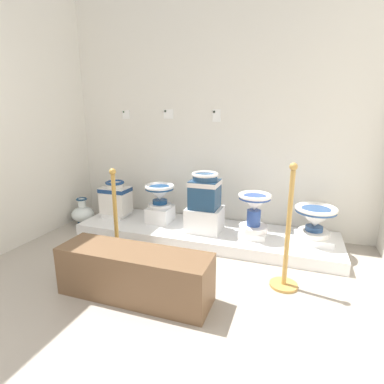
{
  "coord_description": "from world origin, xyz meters",
  "views": [
    {
      "loc": [
        2.84,
        -0.49,
        1.43
      ],
      "look_at": [
        1.72,
        2.7,
        0.55
      ],
      "focal_mm": 28.48,
      "sensor_mm": 36.0,
      "label": 1
    }
  ],
  "objects_px": {
    "plinth_block_broad_patterned": "(117,214)",
    "antique_toilet_tall_cobalt": "(315,217)",
    "info_placard_third": "(217,115)",
    "museum_bench": "(135,274)",
    "info_placard_first": "(126,114)",
    "stanchion_post_near_left": "(117,234)",
    "plinth_block_squat_floral": "(253,234)",
    "stanchion_post_near_right": "(287,249)",
    "plinth_block_tall_cobalt": "(313,238)",
    "antique_toilet_squat_floral": "(254,207)",
    "antique_toilet_broad_patterned": "(116,197)",
    "plinth_block_central_ornate": "(205,219)",
    "plinth_block_pale_glazed": "(160,214)",
    "antique_toilet_pale_glazed": "(160,193)",
    "antique_toilet_central_ornate": "(205,189)",
    "decorative_vase_companion": "(83,214)",
    "info_placard_second": "(168,114)"
  },
  "relations": [
    {
      "from": "plinth_block_broad_patterned",
      "to": "antique_toilet_tall_cobalt",
      "type": "xyz_separation_m",
      "value": [
        2.4,
        -0.02,
        0.24
      ]
    },
    {
      "from": "info_placard_third",
      "to": "museum_bench",
      "type": "relative_size",
      "value": 0.12
    },
    {
      "from": "info_placard_first",
      "to": "stanchion_post_near_left",
      "type": "distance_m",
      "value": 1.75
    },
    {
      "from": "stanchion_post_near_left",
      "to": "plinth_block_squat_floral",
      "type": "bearing_deg",
      "value": 31.41
    },
    {
      "from": "info_placard_first",
      "to": "stanchion_post_near_right",
      "type": "height_order",
      "value": "info_placard_first"
    },
    {
      "from": "plinth_block_squat_floral",
      "to": "info_placard_third",
      "type": "bearing_deg",
      "value": 140.17
    },
    {
      "from": "plinth_block_tall_cobalt",
      "to": "antique_toilet_squat_floral",
      "type": "bearing_deg",
      "value": -172.68
    },
    {
      "from": "plinth_block_broad_patterned",
      "to": "antique_toilet_broad_patterned",
      "type": "bearing_deg",
      "value": 75.96
    },
    {
      "from": "plinth_block_central_ornate",
      "to": "stanchion_post_near_left",
      "type": "bearing_deg",
      "value": -131.92
    },
    {
      "from": "plinth_block_pale_glazed",
      "to": "stanchion_post_near_right",
      "type": "relative_size",
      "value": 0.28
    },
    {
      "from": "stanchion_post_near_left",
      "to": "antique_toilet_pale_glazed",
      "type": "bearing_deg",
      "value": 85.34
    },
    {
      "from": "plinth_block_broad_patterned",
      "to": "stanchion_post_near_right",
      "type": "relative_size",
      "value": 0.29
    },
    {
      "from": "antique_toilet_pale_glazed",
      "to": "info_placard_first",
      "type": "bearing_deg",
      "value": 150.19
    },
    {
      "from": "plinth_block_pale_glazed",
      "to": "antique_toilet_squat_floral",
      "type": "height_order",
      "value": "antique_toilet_squat_floral"
    },
    {
      "from": "antique_toilet_pale_glazed",
      "to": "plinth_block_central_ornate",
      "type": "distance_m",
      "value": 0.65
    },
    {
      "from": "plinth_block_tall_cobalt",
      "to": "antique_toilet_tall_cobalt",
      "type": "height_order",
      "value": "antique_toilet_tall_cobalt"
    },
    {
      "from": "plinth_block_broad_patterned",
      "to": "antique_toilet_tall_cobalt",
      "type": "bearing_deg",
      "value": -0.51
    },
    {
      "from": "antique_toilet_pale_glazed",
      "to": "stanchion_post_near_right",
      "type": "distance_m",
      "value": 1.73
    },
    {
      "from": "stanchion_post_near_left",
      "to": "antique_toilet_central_ornate",
      "type": "bearing_deg",
      "value": 48.08
    },
    {
      "from": "antique_toilet_central_ornate",
      "to": "museum_bench",
      "type": "relative_size",
      "value": 0.33
    },
    {
      "from": "decorative_vase_companion",
      "to": "stanchion_post_near_left",
      "type": "distance_m",
      "value": 1.27
    },
    {
      "from": "antique_toilet_broad_patterned",
      "to": "antique_toilet_tall_cobalt",
      "type": "bearing_deg",
      "value": -0.51
    },
    {
      "from": "antique_toilet_broad_patterned",
      "to": "museum_bench",
      "type": "height_order",
      "value": "antique_toilet_broad_patterned"
    },
    {
      "from": "antique_toilet_pale_glazed",
      "to": "stanchion_post_near_left",
      "type": "relative_size",
      "value": 0.39
    },
    {
      "from": "plinth_block_broad_patterned",
      "to": "antique_toilet_central_ornate",
      "type": "height_order",
      "value": "antique_toilet_central_ornate"
    },
    {
      "from": "decorative_vase_companion",
      "to": "stanchion_post_near_left",
      "type": "xyz_separation_m",
      "value": [
        1.02,
        -0.75,
        0.15
      ]
    },
    {
      "from": "antique_toilet_central_ornate",
      "to": "antique_toilet_pale_glazed",
      "type": "bearing_deg",
      "value": 170.42
    },
    {
      "from": "antique_toilet_pale_glazed",
      "to": "antique_toilet_squat_floral",
      "type": "relative_size",
      "value": 0.88
    },
    {
      "from": "info_placard_second",
      "to": "stanchion_post_near_right",
      "type": "xyz_separation_m",
      "value": [
        1.55,
        -1.16,
        -1.08
      ]
    },
    {
      "from": "plinth_block_central_ornate",
      "to": "antique_toilet_squat_floral",
      "type": "relative_size",
      "value": 0.94
    },
    {
      "from": "plinth_block_central_ornate",
      "to": "stanchion_post_near_left",
      "type": "height_order",
      "value": "stanchion_post_near_left"
    },
    {
      "from": "plinth_block_squat_floral",
      "to": "stanchion_post_near_left",
      "type": "distance_m",
      "value": 1.44
    },
    {
      "from": "info_placard_second",
      "to": "antique_toilet_squat_floral",
      "type": "bearing_deg",
      "value": -21.52
    },
    {
      "from": "plinth_block_central_ornate",
      "to": "stanchion_post_near_right",
      "type": "height_order",
      "value": "stanchion_post_near_right"
    },
    {
      "from": "antique_toilet_pale_glazed",
      "to": "plinth_block_squat_floral",
      "type": "distance_m",
      "value": 1.21
    },
    {
      "from": "plinth_block_tall_cobalt",
      "to": "info_placard_second",
      "type": "distance_m",
      "value": 2.23
    },
    {
      "from": "plinth_block_broad_patterned",
      "to": "antique_toilet_pale_glazed",
      "type": "relative_size",
      "value": 0.85
    },
    {
      "from": "plinth_block_pale_glazed",
      "to": "info_placard_third",
      "type": "xyz_separation_m",
      "value": [
        0.6,
        0.36,
        1.19
      ]
    },
    {
      "from": "info_placard_first",
      "to": "stanchion_post_near_left",
      "type": "xyz_separation_m",
      "value": [
        0.56,
        -1.21,
        -1.13
      ]
    },
    {
      "from": "plinth_block_central_ornate",
      "to": "antique_toilet_central_ornate",
      "type": "bearing_deg",
      "value": -116.57
    },
    {
      "from": "info_placard_first",
      "to": "museum_bench",
      "type": "bearing_deg",
      "value": -58.75
    },
    {
      "from": "antique_toilet_tall_cobalt",
      "to": "stanchion_post_near_left",
      "type": "distance_m",
      "value": 2.02
    },
    {
      "from": "stanchion_post_near_left",
      "to": "museum_bench",
      "type": "bearing_deg",
      "value": -46.03
    },
    {
      "from": "antique_toilet_central_ornate",
      "to": "plinth_block_tall_cobalt",
      "type": "height_order",
      "value": "antique_toilet_central_ornate"
    },
    {
      "from": "antique_toilet_squat_floral",
      "to": "museum_bench",
      "type": "xyz_separation_m",
      "value": [
        -0.75,
        -1.24,
        -0.27
      ]
    },
    {
      "from": "antique_toilet_squat_floral",
      "to": "antique_toilet_pale_glazed",
      "type": "bearing_deg",
      "value": 174.84
    },
    {
      "from": "plinth_block_central_ornate",
      "to": "info_placard_second",
      "type": "bearing_deg",
      "value": 143.58
    },
    {
      "from": "plinth_block_tall_cobalt",
      "to": "plinth_block_squat_floral",
      "type": "bearing_deg",
      "value": -172.68
    },
    {
      "from": "info_placard_first",
      "to": "museum_bench",
      "type": "distance_m",
      "value": 2.34
    },
    {
      "from": "antique_toilet_pale_glazed",
      "to": "info_placard_third",
      "type": "bearing_deg",
      "value": 31.01
    }
  ]
}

